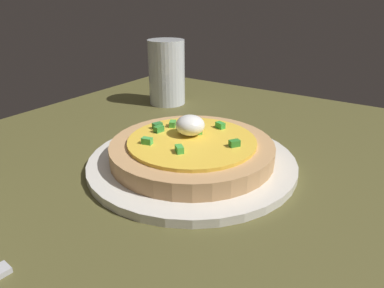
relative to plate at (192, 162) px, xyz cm
name	(u,v)px	position (x,y,z in cm)	size (l,w,h in cm)	color
dining_table	(195,219)	(7.78, 5.53, -2.26)	(97.77, 88.08, 3.46)	brown
plate	(192,162)	(0.00, 0.00, 0.00)	(27.03, 27.03, 1.05)	silver
pizza	(192,148)	(-0.04, -0.05, 1.89)	(21.15, 21.15, 5.32)	tan
cup_near	(167,76)	(-20.42, -19.61, 5.06)	(7.19, 7.19, 12.56)	silver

